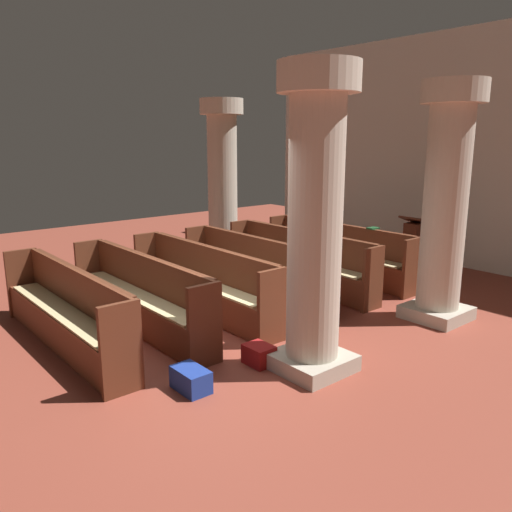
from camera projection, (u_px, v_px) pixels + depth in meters
name	position (u px, v px, depth m)	size (l,w,h in m)	color
ground_plane	(210.00, 341.00, 6.52)	(19.20, 19.20, 0.00)	brown
back_wall	(469.00, 151.00, 9.83)	(10.00, 0.16, 4.50)	silver
pew_row_0	(338.00, 250.00, 9.36)	(3.19, 0.46, 0.96)	brown
pew_row_1	(299.00, 259.00, 8.73)	(3.19, 0.46, 0.96)	brown
pew_row_2	(254.00, 268.00, 8.11)	(3.19, 0.47, 0.96)	brown
pew_row_3	(201.00, 279.00, 7.48)	(3.19, 0.46, 0.96)	brown
pew_row_4	(139.00, 292.00, 6.86)	(3.19, 0.46, 0.96)	brown
pew_row_5	(65.00, 308.00, 6.23)	(3.19, 0.47, 0.96)	brown
pillar_aisle_side	(446.00, 200.00, 6.94)	(0.85, 0.85, 3.24)	#B6AD9A
pillar_far_side	(223.00, 179.00, 10.28)	(0.85, 0.85, 3.24)	#B6AD9A
pillar_aisle_rear	(315.00, 219.00, 5.34)	(0.83, 0.83, 3.24)	#B6AD9A
lectern	(412.00, 249.00, 9.69)	(0.48, 0.45, 1.08)	#492215
hymn_book	(373.00, 228.00, 8.91)	(0.14, 0.20, 0.03)	#194723
kneeler_box_red	(259.00, 355.00, 5.83)	(0.33, 0.26, 0.22)	maroon
kneeler_box_blue	(191.00, 380.00, 5.22)	(0.42, 0.26, 0.23)	navy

